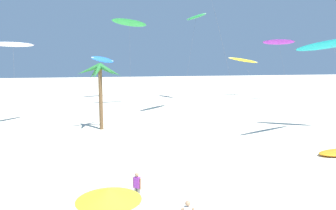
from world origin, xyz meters
TOP-DOWN VIEW (x-y plane):
  - palm_tree_4 at (-2.02, 30.85)m, footprint 4.58×4.22m
  - flying_kite_0 at (16.13, 53.56)m, footprint 5.54×7.72m
  - flying_kite_1 at (30.06, 48.64)m, footprint 5.13×7.87m
  - flying_kite_2 at (3.25, 47.93)m, footprint 5.83×7.18m
  - flying_kite_3 at (-0.37, 61.47)m, footprint 4.81×11.30m
  - flying_kite_4 at (20.54, 24.81)m, footprint 6.20×10.75m
  - flying_kite_7 at (27.57, 56.99)m, footprint 7.01×6.16m
  - flying_kite_8 at (-11.01, 35.10)m, footprint 4.28×11.09m
  - person_foreground_walker at (-1.14, 12.29)m, footprint 0.40×0.38m
  - beach_umbrella at (-2.74, 8.48)m, footprint 2.39×2.39m

SIDE VIEW (x-z plane):
  - person_foreground_walker at x=-1.14m, z-range 0.08..1.72m
  - beach_umbrella at x=-2.74m, z-range 1.03..3.54m
  - palm_tree_4 at x=-2.02m, z-range 2.16..9.08m
  - flying_kite_7 at x=27.57m, z-range 3.27..11.54m
  - flying_kite_3 at x=-0.37m, z-range 3.24..11.77m
  - flying_kite_4 at x=20.54m, z-range 3.90..13.73m
  - flying_kite_8 at x=-11.01m, z-range 4.25..13.54m
  - flying_kite_1 at x=30.06m, z-range 5.02..16.15m
  - flying_kite_2 at x=3.25m, z-range 6.15..20.03m
  - flying_kite_0 at x=16.13m, z-range 7.23..23.12m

